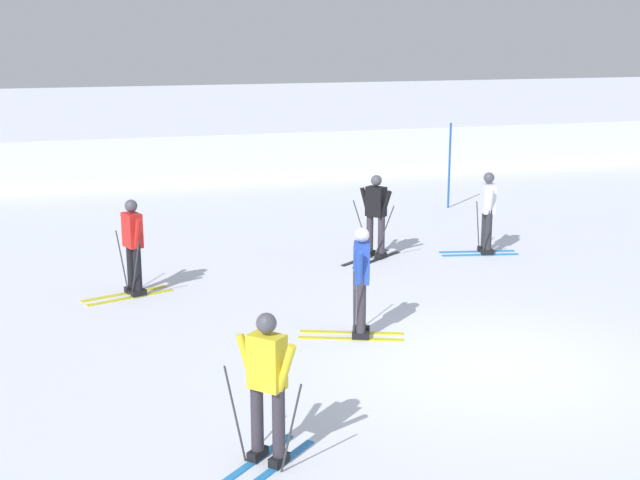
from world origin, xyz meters
name	(u,v)px	position (x,y,z in m)	size (l,w,h in m)	color
ground_plane	(485,364)	(0.00, 0.00, 0.00)	(120.00, 120.00, 0.00)	silver
far_snow_ridge	(228,140)	(0.00, 20.08, 0.71)	(80.00, 8.70, 1.42)	silver
skier_white	(487,210)	(2.78, 5.62, 0.92)	(1.64, 0.99, 1.71)	#237AC6
skier_blue	(361,279)	(-1.33, 1.55, 0.92)	(1.63, 0.95, 1.71)	gold
skier_red	(133,244)	(-4.47, 4.70, 0.92)	(1.63, 0.95, 1.71)	gold
skier_yellow	(267,384)	(-3.58, -1.97, 0.92)	(1.42, 1.36, 1.71)	#237AC6
skier_black	(376,214)	(0.46, 5.94, 0.92)	(1.50, 1.25, 1.71)	black
trail_marker_pole	(449,166)	(4.00, 10.22, 1.10)	(0.05, 0.05, 2.20)	#1E56AD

